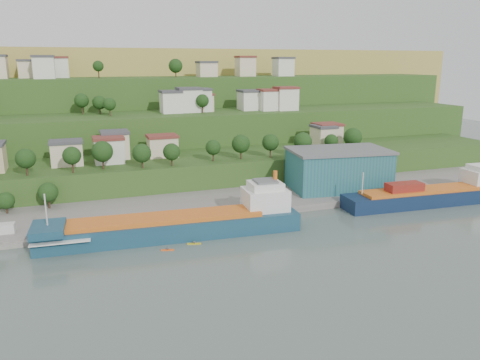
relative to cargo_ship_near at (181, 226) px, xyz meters
name	(u,v)px	position (x,y,z in m)	size (l,w,h in m)	color
ground	(215,244)	(6.19, -8.26, -2.59)	(500.00, 500.00, 0.00)	#4D5D56
quay	(252,203)	(26.19, 19.74, -2.59)	(220.00, 26.00, 4.00)	slate
hillside	(129,138)	(6.17, 160.41, -2.51)	(360.00, 211.10, 96.00)	#284719
cargo_ship_near	(181,226)	(0.00, 0.00, 0.00)	(63.73, 13.84, 16.25)	#14344E
cargo_ship_far	(434,196)	(77.79, 1.00, -0.28)	(54.49, 12.28, 14.68)	#0D223C
warehouse	(338,169)	(55.80, 19.80, 5.84)	(33.19, 22.83, 12.80)	#205460
caravan	(0,230)	(-41.29, 10.74, 0.15)	(6.60, 2.75, 3.08)	silver
kayak_orange	(168,249)	(-4.98, -8.13, -2.37)	(3.00, 1.30, 0.74)	#F55615
kayak_yellow	(194,243)	(1.63, -6.49, -2.35)	(3.29, 1.43, 0.82)	gold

